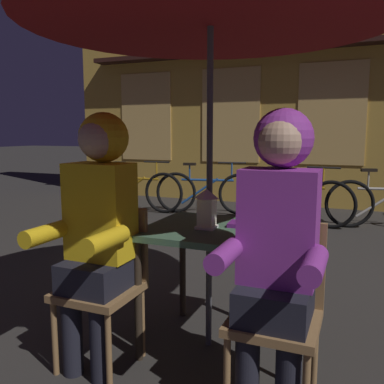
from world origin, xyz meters
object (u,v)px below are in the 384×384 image
Objects in this scene: bicycle_third at (293,201)px; chair_right at (278,304)px; chair_left at (106,277)px; book at (246,225)px; cafe_table at (209,243)px; bicycle_nearest at (135,190)px; bicycle_second at (207,192)px; lantern at (207,208)px; person_right_hooded at (278,233)px; person_left_hooded at (98,216)px.

chair_right is at bearing -82.42° from bicycle_third.
book is at bearing 33.98° from chair_left.
chair_left is (-0.48, -0.37, -0.15)m from cafe_table.
bicycle_nearest is 1.00× the size of bicycle_third.
chair_right reaches higher than cafe_table.
bicycle_second is at bearing 102.88° from chair_left.
cafe_table is 0.44× the size of bicycle_third.
lantern is at bearing 145.87° from chair_right.
chair_right reaches higher than bicycle_nearest.
book reaches higher than cafe_table.
bicycle_nearest is (-2.62, 3.61, -0.29)m from cafe_table.
chair_left reaches higher than bicycle_nearest.
book is (0.20, 0.09, 0.11)m from cafe_table.
lantern reaches higher than bicycle_nearest.
chair_left is 0.86m from book.
chair_right is 4.35× the size of book.
cafe_table is 0.53× the size of person_right_hooded.
person_right_hooded is 0.85× the size of bicycle_second.
person_left_hooded is 4.59m from bicycle_nearest.
chair_left is at bearing 180.00° from chair_right.
chair_right is 0.60m from book.
bicycle_nearest is 4.53m from book.
lantern is at bearing 141.48° from person_right_hooded.
bicycle_third is at bearing 83.65° from chair_left.
bicycle_second is at bearing 110.58° from cafe_table.
lantern is 0.14× the size of bicycle_second.
bicycle_second is 0.99× the size of bicycle_third.
cafe_table is 0.67m from person_left_hooded.
bicycle_second reaches higher than cafe_table.
lantern is 0.14× the size of bicycle_third.
chair_right is (0.96, 0.00, 0.00)m from chair_left.
person_left_hooded is at bearing 180.00° from person_right_hooded.
cafe_table is 0.53× the size of person_left_hooded.
lantern is 4.18m from bicycle_second.
cafe_table is at bearing 138.43° from person_right_hooded.
cafe_table is 0.67m from person_right_hooded.
bicycle_third is at bearing 97.48° from person_right_hooded.
book is (0.68, 0.51, -0.09)m from person_left_hooded.
chair_left is 0.52× the size of bicycle_nearest.
cafe_table is 0.85× the size of chair_left.
chair_right is 0.62× the size of person_right_hooded.
bicycle_second is (-0.96, 4.21, -0.14)m from chair_left.
cafe_table is at bearing -89.31° from bicycle_third.
person_right_hooded is 7.00× the size of book.
person_right_hooded is 0.83× the size of bicycle_nearest.
chair_left is at bearing 176.61° from person_right_hooded.
chair_left is 4.32m from bicycle_second.
person_right_hooded is 4.71m from bicycle_second.
lantern is 4.52m from bicycle_nearest.
person_left_hooded is at bearing -77.28° from bicycle_second.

